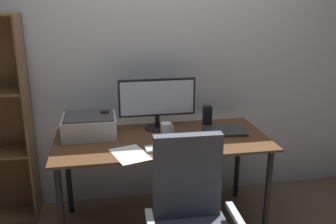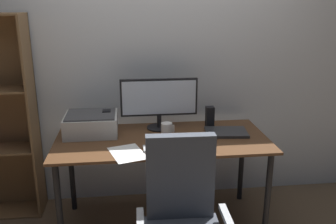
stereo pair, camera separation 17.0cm
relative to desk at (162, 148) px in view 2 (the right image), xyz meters
name	(u,v)px [view 2 (the right image)]	position (x,y,z in m)	size (l,w,h in m)	color
ground_plane	(163,223)	(0.00, 0.00, -0.66)	(12.00, 12.00, 0.00)	brown
back_wall	(155,54)	(0.00, 0.54, 0.64)	(6.40, 0.10, 2.60)	silver
desk	(162,148)	(0.00, 0.00, 0.00)	(1.60, 0.74, 0.74)	#56351E
monitor	(159,100)	(0.00, 0.23, 0.32)	(0.61, 0.20, 0.41)	black
keyboard	(164,148)	(-0.01, -0.21, 0.09)	(0.29, 0.11, 0.02)	#B7BABC
mouse	(194,146)	(0.21, -0.21, 0.10)	(0.06, 0.10, 0.03)	black
coffee_mug	(167,130)	(0.04, 0.05, 0.13)	(0.10, 0.09, 0.10)	white
laptop	(226,132)	(0.51, 0.04, 0.09)	(0.32, 0.23, 0.02)	#2D2D30
speaker_left	(107,121)	(-0.42, 0.22, 0.17)	(0.06, 0.07, 0.17)	black
speaker_right	(210,117)	(0.41, 0.22, 0.17)	(0.06, 0.07, 0.17)	black
printer	(91,124)	(-0.53, 0.17, 0.16)	(0.40, 0.34, 0.16)	silver
paper_sheet	(127,153)	(-0.26, -0.25, 0.08)	(0.21, 0.30, 0.00)	white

